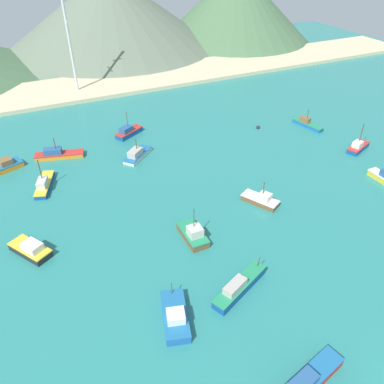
% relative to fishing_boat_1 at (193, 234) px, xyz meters
% --- Properties ---
extents(ground, '(260.00, 280.00, 0.50)m').
position_rel_fishing_boat_1_xyz_m(ground, '(11.61, -4.20, -1.28)').
color(ground, teal).
extents(fishing_boat_1, '(3.25, 7.18, 6.59)m').
position_rel_fishing_boat_1_xyz_m(fishing_boat_1, '(0.00, 0.00, 0.00)').
color(fishing_boat_1, brown).
rests_on(fishing_boat_1, ground).
extents(fishing_boat_2, '(5.44, 8.73, 3.02)m').
position_rel_fishing_boat_1_xyz_m(fishing_boat_2, '(-9.51, -13.97, -0.10)').
color(fishing_boat_2, '#1E5BA8').
rests_on(fishing_boat_2, ground).
extents(fishing_boat_3, '(8.14, 6.29, 6.43)m').
position_rel_fishing_boat_1_xyz_m(fishing_boat_3, '(2.41, 42.87, -0.05)').
color(fishing_boat_3, '#14478C').
rests_on(fishing_boat_3, ground).
extents(fishing_boat_4, '(9.28, 6.10, 2.57)m').
position_rel_fishing_boat_1_xyz_m(fishing_boat_4, '(-27.87, 38.29, -0.16)').
color(fishing_boat_4, orange).
rests_on(fishing_boat_4, ground).
extents(fishing_boat_5, '(7.68, 4.89, 6.93)m').
position_rel_fishing_boat_1_xyz_m(fishing_boat_5, '(49.33, 11.38, -0.11)').
color(fishing_boat_5, '#14478C').
rests_on(fishing_boat_5, ground).
extents(fishing_boat_6, '(5.80, 7.68, 4.95)m').
position_rel_fishing_boat_1_xyz_m(fishing_boat_6, '(16.29, 3.55, -0.17)').
color(fishing_boat_6, brown).
rests_on(fishing_boat_6, ground).
extents(fishing_boat_7, '(3.71, 9.25, 4.70)m').
position_rel_fishing_boat_1_xyz_m(fishing_boat_7, '(47.09, 27.20, -0.22)').
color(fishing_boat_7, '#1E5BA8').
rests_on(fishing_boat_7, ground).
extents(fishing_boat_10, '(8.49, 7.89, 4.75)m').
position_rel_fishing_boat_1_xyz_m(fishing_boat_10, '(0.58, 30.96, -0.16)').
color(fishing_boat_10, silver).
rests_on(fishing_boat_10, ground).
extents(fishing_boat_11, '(11.29, 5.58, 4.90)m').
position_rel_fishing_boat_1_xyz_m(fishing_boat_11, '(-15.89, 39.11, -0.19)').
color(fishing_boat_11, orange).
rests_on(fishing_boat_11, ground).
extents(fishing_boat_12, '(6.57, 8.01, 2.53)m').
position_rel_fishing_boat_1_xyz_m(fishing_boat_12, '(-25.51, 8.27, -0.07)').
color(fishing_boat_12, '#232328').
rests_on(fishing_boat_12, ground).
extents(fishing_boat_13, '(5.40, 9.88, 6.67)m').
position_rel_fishing_boat_1_xyz_m(fishing_boat_13, '(-20.68, 27.35, -0.15)').
color(fishing_boat_13, '#14478C').
rests_on(fishing_boat_13, ground).
extents(fishing_boat_14, '(10.74, 4.68, 2.35)m').
position_rel_fishing_boat_1_xyz_m(fishing_boat_14, '(0.75, -28.91, -0.14)').
color(fishing_boat_14, red).
rests_on(fishing_boat_14, ground).
extents(fishing_boat_15, '(10.85, 6.34, 3.02)m').
position_rel_fishing_boat_1_xyz_m(fishing_boat_15, '(1.00, -13.29, -0.07)').
color(fishing_boat_15, '#14478C').
rests_on(fishing_boat_15, ground).
extents(buoy_0, '(1.07, 1.07, 1.07)m').
position_rel_fishing_boat_1_xyz_m(buoy_0, '(34.71, 31.97, -0.84)').
color(buoy_0, '#232328').
rests_on(buoy_0, ground).
extents(beach_strip, '(247.00, 23.84, 1.20)m').
position_rel_fishing_boat_1_xyz_m(beach_strip, '(11.61, 81.53, -0.43)').
color(beach_strip, beige).
rests_on(beach_strip, ground).
extents(hill_central, '(90.81, 90.81, 30.70)m').
position_rel_fishing_boat_1_xyz_m(hill_central, '(22.99, 126.70, 14.32)').
color(hill_central, '#60705B').
rests_on(hill_central, ground).
extents(hill_east, '(68.80, 68.80, 31.19)m').
position_rel_fishing_boat_1_xyz_m(hill_east, '(77.96, 116.56, 14.57)').
color(hill_east, '#476B47').
rests_on(hill_east, ground).
extents(radio_tower, '(3.46, 2.77, 34.60)m').
position_rel_fishing_boat_1_xyz_m(radio_tower, '(-2.74, 78.97, 16.62)').
color(radio_tower, silver).
rests_on(radio_tower, ground).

